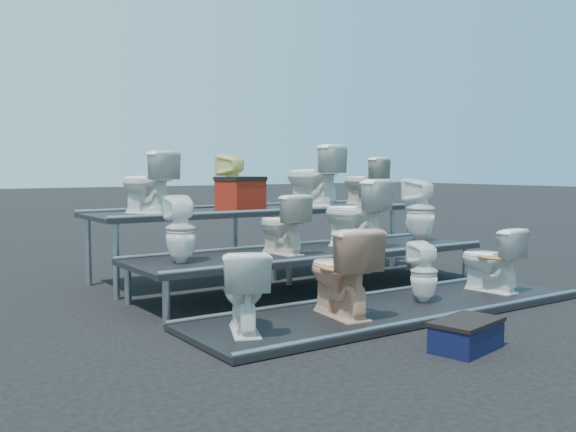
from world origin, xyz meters
TOP-DOWN VIEW (x-y plane):
  - ground at (0.00, 0.00)m, footprint 80.00×80.00m
  - tier_front at (0.00, -1.30)m, footprint 4.20×1.20m
  - tier_mid at (0.00, 0.00)m, footprint 4.20×1.20m
  - tier_back at (0.00, 1.30)m, footprint 4.20×1.20m
  - toilet_0 at (-1.66, -1.30)m, footprint 0.62×0.76m
  - toilet_1 at (-0.66, -1.30)m, footprint 0.56×0.85m
  - toilet_2 at (0.40, -1.30)m, footprint 0.33×0.33m
  - toilet_3 at (1.41, -1.30)m, footprint 0.45×0.71m
  - toilet_4 at (-1.61, 0.00)m, footprint 0.35×0.35m
  - toilet_5 at (-0.43, 0.00)m, footprint 0.40×0.66m
  - toilet_6 at (0.60, 0.00)m, footprint 0.65×0.88m
  - toilet_7 at (1.68, 0.00)m, footprint 0.46×0.46m
  - toilet_8 at (-1.43, 1.30)m, footprint 0.64×0.80m
  - toilet_9 at (-0.30, 1.30)m, footprint 0.42×0.43m
  - toilet_10 at (0.95, 1.30)m, footprint 0.69×0.92m
  - toilet_11 at (1.87, 1.30)m, footprint 0.52×0.73m
  - red_crate at (-0.21, 1.26)m, footprint 0.59×0.52m
  - step_stool at (-0.42, -2.53)m, footprint 0.63×0.46m

SIDE VIEW (x-z plane):
  - ground at x=0.00m, z-range 0.00..0.00m
  - tier_front at x=0.00m, z-range 0.00..0.06m
  - step_stool at x=-0.42m, z-range 0.00..0.21m
  - tier_mid at x=0.00m, z-range 0.00..0.46m
  - toilet_2 at x=0.40m, z-range 0.06..0.66m
  - toilet_0 at x=-1.66m, z-range 0.06..0.74m
  - toilet_3 at x=1.41m, z-range 0.06..0.75m
  - tier_back at x=0.00m, z-range 0.00..0.86m
  - toilet_1 at x=-0.66m, z-range 0.06..0.87m
  - toilet_5 at x=-0.43m, z-range 0.46..1.11m
  - toilet_4 at x=-1.61m, z-range 0.46..1.12m
  - toilet_6 at x=0.60m, z-range 0.46..1.26m
  - toilet_7 at x=1.68m, z-range 0.46..1.26m
  - red_crate at x=-0.21m, z-range 0.86..1.23m
  - toilet_11 at x=1.87m, z-range 0.86..1.54m
  - toilet_9 at x=-0.30m, z-range 0.86..1.56m
  - toilet_8 at x=-1.43m, z-range 0.86..1.58m
  - toilet_10 at x=0.95m, z-range 0.86..1.70m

